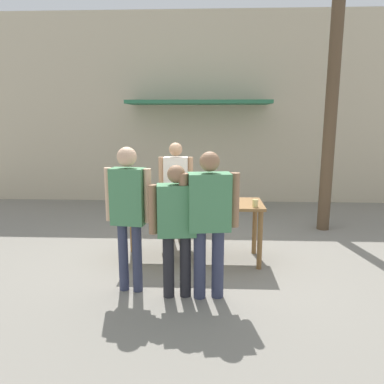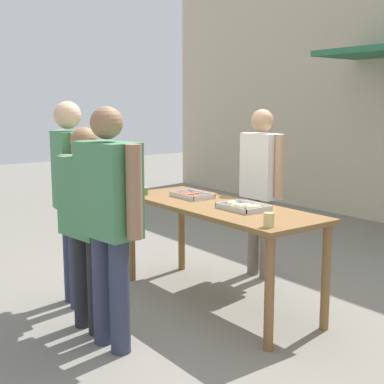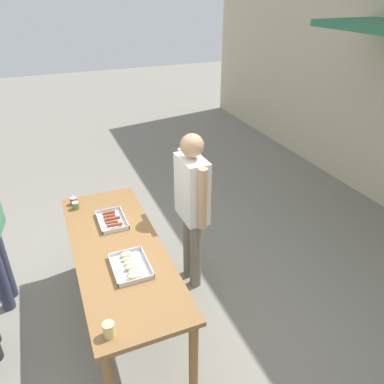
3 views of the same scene
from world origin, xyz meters
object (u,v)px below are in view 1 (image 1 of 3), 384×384
(person_customer_with_cup, at_px, (209,214))
(condiment_jar_mustard, at_px, (128,203))
(condiment_jar_ketchup, at_px, (135,203))
(person_customer_holding_hotdog, at_px, (128,206))
(utility_pole, at_px, (334,67))
(person_customer_waiting_in_line, at_px, (177,221))
(food_tray_sausages, at_px, (164,200))
(beer_cup, at_px, (255,203))
(food_tray_buns, at_px, (213,200))
(person_server_behind_table, at_px, (176,183))

(person_customer_with_cup, bearing_deg, condiment_jar_mustard, -46.33)
(condiment_jar_mustard, distance_m, person_customer_with_cup, 1.45)
(condiment_jar_ketchup, bearing_deg, person_customer_holding_hotdog, -83.99)
(condiment_jar_mustard, distance_m, person_customer_holding_hotdog, 0.81)
(person_customer_holding_hotdog, height_order, person_customer_with_cup, person_customer_holding_hotdog)
(utility_pole, bearing_deg, person_customer_waiting_in_line, -131.89)
(person_customer_holding_hotdog, xyz_separation_m, person_customer_waiting_in_line, (0.57, -0.13, -0.14))
(condiment_jar_mustard, xyz_separation_m, person_customer_holding_hotdog, (0.18, -0.78, 0.14))
(food_tray_sausages, relative_size, beer_cup, 3.69)
(food_tray_buns, relative_size, beer_cup, 3.75)
(person_customer_waiting_in_line, distance_m, utility_pole, 4.28)
(food_tray_sausages, height_order, person_customer_holding_hotdog, person_customer_holding_hotdog)
(condiment_jar_mustard, relative_size, condiment_jar_ketchup, 1.00)
(condiment_jar_ketchup, distance_m, beer_cup, 1.65)
(condiment_jar_mustard, bearing_deg, food_tray_sausages, 31.62)
(condiment_jar_mustard, height_order, condiment_jar_ketchup, same)
(condiment_jar_ketchup, bearing_deg, food_tray_buns, 14.43)
(person_customer_with_cup, distance_m, person_customer_waiting_in_line, 0.38)
(person_customer_with_cup, relative_size, utility_pole, 0.30)
(person_server_behind_table, bearing_deg, food_tray_buns, -52.60)
(food_tray_buns, height_order, condiment_jar_ketchup, condiment_jar_ketchup)
(condiment_jar_mustard, bearing_deg, person_customer_waiting_in_line, -50.24)
(condiment_jar_ketchup, distance_m, person_customer_waiting_in_line, 1.12)
(food_tray_buns, bearing_deg, person_customer_holding_hotdog, -133.49)
(food_tray_sausages, bearing_deg, person_server_behind_table, 81.80)
(condiment_jar_ketchup, xyz_separation_m, person_customer_with_cup, (1.02, -0.92, 0.10))
(utility_pole, bearing_deg, beer_cup, -128.71)
(person_customer_holding_hotdog, bearing_deg, beer_cup, -145.53)
(person_customer_holding_hotdog, distance_m, person_customer_waiting_in_line, 0.60)
(beer_cup, xyz_separation_m, person_customer_with_cup, (-0.63, -0.92, 0.08))
(person_customer_with_cup, bearing_deg, food_tray_buns, -100.27)
(food_tray_sausages, relative_size, person_customer_holding_hotdog, 0.22)
(food_tray_buns, relative_size, person_server_behind_table, 0.23)
(food_tray_sausages, distance_m, beer_cup, 1.31)
(food_tray_buns, height_order, person_server_behind_table, person_server_behind_table)
(person_server_behind_table, bearing_deg, food_tray_sausages, -99.22)
(beer_cup, distance_m, person_customer_holding_hotdog, 1.76)
(person_customer_holding_hotdog, bearing_deg, food_tray_sausages, -97.07)
(food_tray_sausages, height_order, food_tray_buns, food_tray_buns)
(condiment_jar_mustard, distance_m, condiment_jar_ketchup, 0.10)
(condiment_jar_ketchup, bearing_deg, person_server_behind_table, 65.38)
(person_server_behind_table, distance_m, person_customer_holding_hotdog, 1.87)
(person_server_behind_table, relative_size, person_customer_with_cup, 0.98)
(condiment_jar_ketchup, distance_m, person_customer_with_cup, 1.38)
(beer_cup, bearing_deg, condiment_jar_mustard, -179.87)
(food_tray_buns, bearing_deg, utility_pole, 37.82)
(person_customer_with_cup, bearing_deg, person_customer_waiting_in_line, -8.37)
(person_customer_holding_hotdog, relative_size, person_customer_with_cup, 1.02)
(condiment_jar_ketchup, height_order, utility_pole, utility_pole)
(food_tray_sausages, height_order, person_customer_waiting_in_line, person_customer_waiting_in_line)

